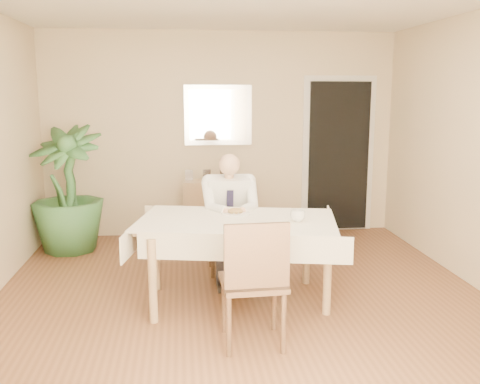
{
  "coord_description": "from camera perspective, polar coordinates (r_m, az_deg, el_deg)",
  "views": [
    {
      "loc": [
        -0.53,
        -4.38,
        1.85
      ],
      "look_at": [
        0.0,
        0.35,
        0.95
      ],
      "focal_mm": 40.0,
      "sensor_mm": 36.0,
      "label": 1
    }
  ],
  "objects": [
    {
      "name": "seated_man",
      "position": [
        5.25,
        -1.03,
        -2.06
      ],
      "size": [
        0.48,
        0.72,
        1.24
      ],
      "color": "white",
      "rests_on": "ground"
    },
    {
      "name": "sideboard",
      "position": [
        6.88,
        -2.18,
        -1.78
      ],
      "size": [
        0.92,
        0.36,
        0.73
      ],
      "primitive_type": "cube",
      "rotation": [
        0.0,
        0.0,
        -0.05
      ],
      "color": "#A18155",
      "rests_on": "ground"
    },
    {
      "name": "chair_near",
      "position": [
        3.86,
        1.55,
        -8.99
      ],
      "size": [
        0.48,
        0.48,
        0.97
      ],
      "rotation": [
        0.0,
        0.0,
        0.05
      ],
      "color": "#432A19",
      "rests_on": "ground"
    },
    {
      "name": "knife",
      "position": [
        4.79,
        0.06,
        -2.24
      ],
      "size": [
        0.01,
        0.13,
        0.01
      ],
      "primitive_type": "cylinder",
      "rotation": [
        1.57,
        0.0,
        0.0
      ],
      "color": "silver",
      "rests_on": "dining_table"
    },
    {
      "name": "window",
      "position": [
        2.02,
        8.99,
        -0.83
      ],
      "size": [
        1.34,
        0.04,
        1.44
      ],
      "color": "beige",
      "rests_on": "room"
    },
    {
      "name": "mirror",
      "position": [
        6.88,
        -2.35,
        8.19
      ],
      "size": [
        0.86,
        0.04,
        0.76
      ],
      "color": "silver",
      "rests_on": "room"
    },
    {
      "name": "room",
      "position": [
        4.45,
        0.51,
        3.6
      ],
      "size": [
        5.0,
        5.02,
        2.6
      ],
      "color": "brown",
      "rests_on": "ground"
    },
    {
      "name": "chair_far",
      "position": [
        5.57,
        -1.3,
        -3.49
      ],
      "size": [
        0.41,
        0.41,
        0.86
      ],
      "rotation": [
        0.0,
        0.0,
        -0.0
      ],
      "color": "#432A19",
      "rests_on": "ground"
    },
    {
      "name": "dining_table",
      "position": [
        4.68,
        -0.34,
        -3.93
      ],
      "size": [
        1.91,
        1.36,
        0.75
      ],
      "rotation": [
        0.0,
        0.0,
        -0.2
      ],
      "color": "#A18155",
      "rests_on": "ground"
    },
    {
      "name": "coffee_mug",
      "position": [
        4.6,
        6.17,
        -2.53
      ],
      "size": [
        0.14,
        0.14,
        0.1
      ],
      "primitive_type": "imported",
      "rotation": [
        0.0,
        0.0,
        0.18
      ],
      "color": "white",
      "rests_on": "dining_table"
    },
    {
      "name": "photo_frame_center",
      "position": [
        6.85,
        -3.57,
        1.84
      ],
      "size": [
        0.1,
        0.02,
        0.14
      ],
      "primitive_type": "cube",
      "color": "silver",
      "rests_on": "sideboard"
    },
    {
      "name": "potted_palm",
      "position": [
        6.5,
        -17.93,
        0.29
      ],
      "size": [
        1.04,
        1.04,
        1.47
      ],
      "primitive_type": "imported",
      "rotation": [
        0.0,
        0.0,
        -0.32
      ],
      "color": "#2B572A",
      "rests_on": "ground"
    },
    {
      "name": "doorway",
      "position": [
        7.21,
        10.44,
        3.75
      ],
      "size": [
        0.96,
        0.07,
        2.1
      ],
      "color": "beige",
      "rests_on": "ground"
    },
    {
      "name": "food",
      "position": [
        4.84,
        -0.49,
        -2.04
      ],
      "size": [
        0.14,
        0.14,
        0.06
      ],
      "primitive_type": "ellipsoid",
      "color": "brown",
      "rests_on": "dining_table"
    },
    {
      "name": "fork",
      "position": [
        4.78,
        -0.89,
        -2.27
      ],
      "size": [
        0.01,
        0.13,
        0.01
      ],
      "primitive_type": "cylinder",
      "rotation": [
        1.57,
        0.0,
        0.0
      ],
      "color": "silver",
      "rests_on": "dining_table"
    },
    {
      "name": "plate",
      "position": [
        4.84,
        -0.49,
        -2.29
      ],
      "size": [
        0.26,
        0.26,
        0.02
      ],
      "primitive_type": "cylinder",
      "color": "white",
      "rests_on": "dining_table"
    },
    {
      "name": "photo_frame_left",
      "position": [
        6.84,
        -5.46,
        1.81
      ],
      "size": [
        0.1,
        0.02,
        0.14
      ],
      "primitive_type": "cube",
      "color": "silver",
      "rests_on": "sideboard"
    },
    {
      "name": "photo_frame_right",
      "position": [
        6.87,
        -1.75,
        1.88
      ],
      "size": [
        0.1,
        0.02,
        0.14
      ],
      "primitive_type": "cube",
      "color": "silver",
      "rests_on": "sideboard"
    }
  ]
}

